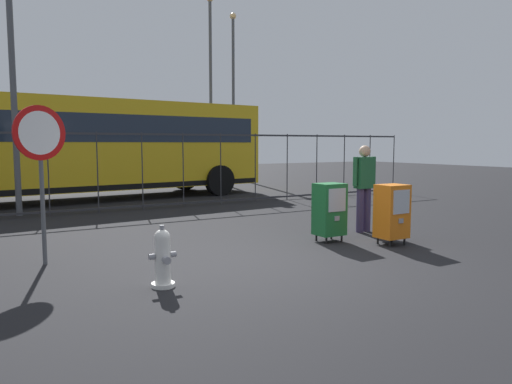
{
  "coord_description": "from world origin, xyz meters",
  "views": [
    {
      "loc": [
        -3.73,
        -5.72,
        1.7
      ],
      "look_at": [
        0.3,
        1.2,
        0.9
      ],
      "focal_mm": 33.91,
      "sensor_mm": 36.0,
      "label": 1
    }
  ],
  "objects": [
    {
      "name": "fire_hydrant",
      "position": [
        -1.86,
        -0.31,
        0.35
      ],
      "size": [
        0.33,
        0.32,
        0.75
      ],
      "color": "silver",
      "rests_on": "ground_plane"
    },
    {
      "name": "bus_near",
      "position": [
        -0.54,
        9.52,
        1.71
      ],
      "size": [
        10.69,
        3.56,
        3.0
      ],
      "rotation": [
        0.0,
        0.0,
        0.09
      ],
      "color": "gold",
      "rests_on": "ground_plane"
    },
    {
      "name": "street_light_near_right",
      "position": [
        5.89,
        14.97,
        4.81
      ],
      "size": [
        0.32,
        0.32,
        8.46
      ],
      "color": "#4C4F54",
      "rests_on": "ground_plane"
    },
    {
      "name": "street_light_near_left",
      "position": [
        -2.87,
        6.97,
        4.9
      ],
      "size": [
        0.32,
        0.32,
        8.63
      ],
      "color": "#4C4F54",
      "rests_on": "ground_plane"
    },
    {
      "name": "ground_plane",
      "position": [
        0.0,
        0.0,
        0.0
      ],
      "size": [
        60.0,
        60.0,
        0.0
      ],
      "primitive_type": "plane",
      "color": "black"
    },
    {
      "name": "stop_sign",
      "position": [
        -2.94,
        1.57,
        1.6
      ],
      "size": [
        0.71,
        0.31,
        2.23
      ],
      "color": "#4C4F54",
      "rests_on": "ground_plane"
    },
    {
      "name": "newspaper_box_primary",
      "position": [
        1.56,
        0.82,
        0.57
      ],
      "size": [
        0.48,
        0.42,
        1.02
      ],
      "color": "black",
      "rests_on": "ground_plane"
    },
    {
      "name": "street_light_far_left",
      "position": [
        7.4,
        15.58,
        4.58
      ],
      "size": [
        0.32,
        0.32,
        8.0
      ],
      "color": "#4C4F54",
      "rests_on": "ground_plane"
    },
    {
      "name": "newspaper_box_secondary",
      "position": [
        2.3,
        0.09,
        0.57
      ],
      "size": [
        0.48,
        0.42,
        1.02
      ],
      "color": "black",
      "rests_on": "ground_plane"
    },
    {
      "name": "fence_barrier",
      "position": [
        0.0,
        6.52,
        1.02
      ],
      "size": [
        18.03,
        0.04,
        2.0
      ],
      "color": "#2D2D33",
      "rests_on": "ground_plane"
    },
    {
      "name": "pedestrian",
      "position": [
        2.72,
        1.22,
        0.95
      ],
      "size": [
        0.55,
        0.22,
        1.67
      ],
      "color": "#382D51",
      "rests_on": "ground_plane"
    }
  ]
}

